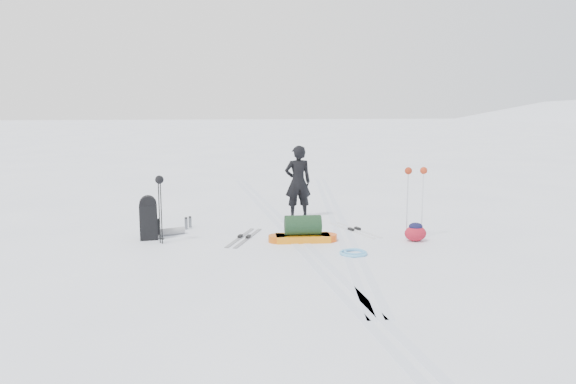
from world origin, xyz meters
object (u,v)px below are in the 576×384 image
(expedition_rucksack, at_px, (152,219))
(skier, at_px, (298,182))
(ski_poles_black, at_px, (160,188))
(pulk_sled, at_px, (303,231))

(expedition_rucksack, bearing_deg, skier, 21.84)
(skier, distance_m, expedition_rucksack, 3.81)
(expedition_rucksack, height_order, ski_poles_black, ski_poles_black)
(pulk_sled, height_order, ski_poles_black, ski_poles_black)
(pulk_sled, height_order, expedition_rucksack, expedition_rucksack)
(skier, xyz_separation_m, pulk_sled, (-0.27, -2.38, -0.69))
(pulk_sled, relative_size, expedition_rucksack, 1.56)
(expedition_rucksack, relative_size, ski_poles_black, 0.66)
(expedition_rucksack, bearing_deg, ski_poles_black, -67.57)
(skier, xyz_separation_m, expedition_rucksack, (-3.36, -1.73, -0.48))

